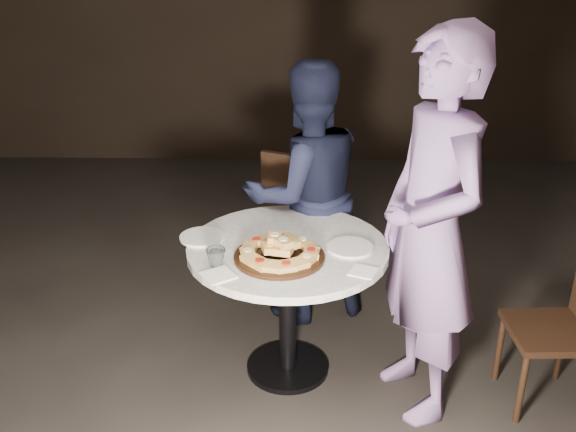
{
  "coord_description": "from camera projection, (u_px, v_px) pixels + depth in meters",
  "views": [
    {
      "loc": [
        0.09,
        -2.62,
        2.1
      ],
      "look_at": [
        0.03,
        0.17,
        0.86
      ],
      "focal_mm": 40.0,
      "sensor_mm": 36.0,
      "label": 1
    }
  ],
  "objects": [
    {
      "name": "napkin_near",
      "position": [
        218.0,
        275.0,
        2.79
      ],
      "size": [
        0.18,
        0.18,
        0.01
      ],
      "primitive_type": "cube",
      "rotation": [
        0.0,
        0.0,
        0.59
      ],
      "color": "white",
      "rests_on": "table"
    },
    {
      "name": "serving_board",
      "position": [
        279.0,
        257.0,
        2.94
      ],
      "size": [
        0.47,
        0.47,
        0.02
      ],
      "primitive_type": "cylinder",
      "rotation": [
        0.0,
        0.0,
        -0.13
      ],
      "color": "black",
      "rests_on": "table"
    },
    {
      "name": "floor",
      "position": [
        282.0,
        384.0,
        3.25
      ],
      "size": [
        7.0,
        7.0,
        0.0
      ],
      "primitive_type": "plane",
      "color": "black",
      "rests_on": "ground"
    },
    {
      "name": "plate_left",
      "position": [
        202.0,
        237.0,
        3.13
      ],
      "size": [
        0.29,
        0.29,
        0.01
      ],
      "primitive_type": "cylinder",
      "rotation": [
        0.0,
        0.0,
        0.39
      ],
      "color": "white",
      "rests_on": "table"
    },
    {
      "name": "plate_right",
      "position": [
        350.0,
        247.0,
        3.03
      ],
      "size": [
        0.23,
        0.23,
        0.01
      ],
      "primitive_type": "cylinder",
      "rotation": [
        0.0,
        0.0,
        -0.06
      ],
      "color": "white",
      "rests_on": "table"
    },
    {
      "name": "chair_right",
      "position": [
        569.0,
        321.0,
        2.97
      ],
      "size": [
        0.4,
        0.38,
        0.78
      ],
      "rotation": [
        0.0,
        0.0,
        -1.53
      ],
      "color": "black",
      "rests_on": "ground"
    },
    {
      "name": "water_glass",
      "position": [
        216.0,
        257.0,
        2.86
      ],
      "size": [
        0.12,
        0.12,
        0.08
      ],
      "primitive_type": "imported",
      "rotation": [
        0.0,
        0.0,
        0.43
      ],
      "color": "silver",
      "rests_on": "table"
    },
    {
      "name": "napkin_far",
      "position": [
        363.0,
        271.0,
        2.82
      ],
      "size": [
        0.15,
        0.15,
        0.01
      ],
      "primitive_type": "cube",
      "rotation": [
        0.0,
        0.0,
        -0.4
      ],
      "color": "white",
      "rests_on": "table"
    },
    {
      "name": "focaccia_pile",
      "position": [
        279.0,
        250.0,
        2.92
      ],
      "size": [
        0.37,
        0.37,
        0.1
      ],
      "rotation": [
        0.0,
        0.0,
        -0.07
      ],
      "color": "tan",
      "rests_on": "serving_board"
    },
    {
      "name": "table",
      "position": [
        288.0,
        270.0,
        3.12
      ],
      "size": [
        1.04,
        1.04,
        0.73
      ],
      "rotation": [
        0.0,
        0.0,
        -0.07
      ],
      "color": "black",
      "rests_on": "ground"
    },
    {
      "name": "diner_teal",
      "position": [
        430.0,
        233.0,
        2.8
      ],
      "size": [
        0.6,
        0.75,
        1.8
      ],
      "primitive_type": "imported",
      "rotation": [
        0.0,
        0.0,
        -1.27
      ],
      "color": "slate",
      "rests_on": "ground"
    },
    {
      "name": "diner_navy",
      "position": [
        306.0,
        194.0,
        3.59
      ],
      "size": [
        0.88,
        0.78,
        1.5
      ],
      "primitive_type": "imported",
      "rotation": [
        0.0,
        0.0,
        3.49
      ],
      "color": "black",
      "rests_on": "ground"
    },
    {
      "name": "chair_far",
      "position": [
        300.0,
        205.0,
        4.07
      ],
      "size": [
        0.54,
        0.55,
        0.88
      ],
      "rotation": [
        0.0,
        0.0,
        2.75
      ],
      "color": "black",
      "rests_on": "ground"
    }
  ]
}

